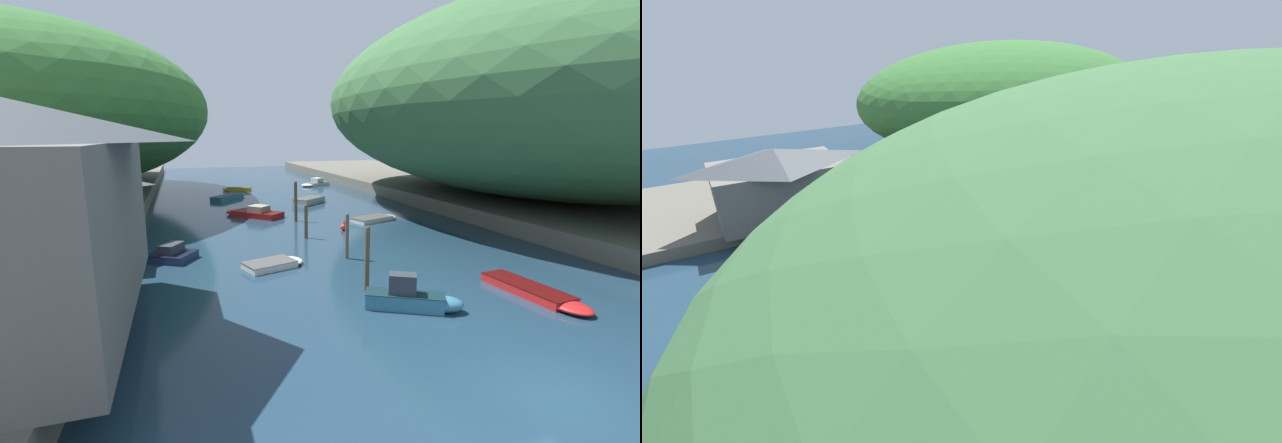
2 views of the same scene
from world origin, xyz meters
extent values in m
plane|color=#1E384C|center=(0.00, 30.00, 0.00)|extent=(130.00, 130.00, 0.00)
cube|color=#666056|center=(24.39, 30.00, 0.66)|extent=(22.00, 120.00, 1.33)
ellipsoid|color=#387033|center=(-25.49, 48.64, 10.25)|extent=(38.36, 53.70, 17.85)
ellipsoid|color=#3D6B3D|center=(25.49, 26.36, 10.92)|extent=(41.84, 58.58, 19.19)
cube|color=gray|center=(-17.51, 20.72, 2.87)|extent=(7.79, 7.74, 3.08)
pyramid|color=#4C4C51|center=(-17.51, 20.72, 5.15)|extent=(8.42, 8.35, 1.47)
cube|color=red|center=(-3.44, 30.68, 0.25)|extent=(4.73, 4.83, 0.49)
ellipsoid|color=red|center=(-5.04, 32.37, 0.25)|extent=(3.06, 3.07, 0.49)
cube|color=#450A0A|center=(-3.44, 30.68, 0.51)|extent=(4.82, 4.93, 0.03)
cube|color=#9E937F|center=(-3.34, 30.57, 0.79)|extent=(2.19, 2.20, 0.58)
cube|color=silver|center=(5.84, 25.49, 0.18)|extent=(3.95, 2.88, 0.37)
ellipsoid|color=silver|center=(7.52, 26.07, 0.18)|extent=(2.24, 2.21, 0.37)
cube|color=#504E4A|center=(5.84, 25.49, 0.38)|extent=(4.03, 2.94, 0.03)
cube|color=silver|center=(-5.50, 14.97, 0.18)|extent=(3.19, 2.51, 0.35)
ellipsoid|color=silver|center=(-4.16, 15.39, 0.18)|extent=(1.83, 2.00, 0.35)
cube|color=#504E4A|center=(-5.50, 14.97, 0.37)|extent=(3.25, 2.56, 0.03)
cube|color=teal|center=(-1.02, 7.33, 0.34)|extent=(3.47, 2.59, 0.68)
ellipsoid|color=teal|center=(0.45, 6.52, 0.34)|extent=(1.98, 1.73, 0.68)
cube|color=#132A33|center=(-1.02, 7.33, 0.69)|extent=(3.54, 2.65, 0.03)
cube|color=#333842|center=(-1.11, 7.38, 1.13)|extent=(1.40, 1.25, 0.90)
cube|color=silver|center=(3.32, 36.65, 0.33)|extent=(4.10, 3.87, 0.65)
ellipsoid|color=silver|center=(4.77, 37.88, 0.33)|extent=(2.58, 2.57, 0.65)
cube|color=#504E4A|center=(3.32, 36.65, 0.67)|extent=(4.18, 3.94, 0.03)
cube|color=red|center=(5.54, 7.18, 0.20)|extent=(1.77, 4.57, 0.41)
ellipsoid|color=red|center=(5.70, 4.95, 0.20)|extent=(1.54, 2.33, 0.41)
cube|color=#450A0A|center=(5.54, 7.18, 0.42)|extent=(1.81, 4.66, 0.03)
cube|color=navy|center=(-10.90, 18.41, 0.22)|extent=(3.32, 3.19, 0.44)
ellipsoid|color=navy|center=(-12.00, 19.07, 0.22)|extent=(2.16, 2.43, 0.44)
cube|color=black|center=(-10.90, 18.41, 0.45)|extent=(3.38, 3.25, 0.03)
cube|color=#333842|center=(-10.84, 18.37, 0.74)|extent=(1.55, 1.77, 0.60)
cube|color=teal|center=(-4.96, 42.84, 0.24)|extent=(4.16, 4.53, 0.47)
ellipsoid|color=teal|center=(-3.50, 44.60, 0.24)|extent=(2.63, 2.73, 0.47)
cube|color=#132A33|center=(-4.96, 42.84, 0.49)|extent=(4.24, 4.63, 0.03)
cube|color=white|center=(9.43, 53.05, 0.22)|extent=(4.29, 3.68, 0.44)
ellipsoid|color=white|center=(7.81, 52.07, 0.22)|extent=(2.61, 2.62, 0.44)
cube|color=#525252|center=(9.43, 53.05, 0.46)|extent=(4.37, 3.75, 0.03)
cube|color=silver|center=(9.53, 53.11, 0.78)|extent=(1.86, 1.89, 0.68)
cube|color=gold|center=(-2.55, 50.22, 0.22)|extent=(3.34, 2.42, 0.44)
ellipsoid|color=gold|center=(-3.97, 50.89, 0.22)|extent=(1.90, 1.70, 0.44)
cube|color=#4C3E0E|center=(-2.55, 50.22, 0.45)|extent=(3.40, 2.47, 0.03)
cylinder|color=brown|center=(-1.69, 9.88, 1.55)|extent=(0.24, 0.24, 3.09)
sphere|color=brown|center=(-1.69, 9.88, 3.14)|extent=(0.22, 0.22, 0.22)
cylinder|color=brown|center=(-0.56, 15.38, 1.35)|extent=(0.23, 0.23, 2.70)
sphere|color=brown|center=(-0.56, 15.38, 2.75)|extent=(0.21, 0.21, 0.21)
cylinder|color=brown|center=(-1.47, 21.27, 1.17)|extent=(0.27, 0.27, 2.35)
sphere|color=brown|center=(-1.47, 21.27, 2.40)|extent=(0.24, 0.24, 0.24)
cylinder|color=brown|center=(-0.55, 27.67, 1.69)|extent=(0.29, 0.29, 3.38)
sphere|color=brown|center=(-0.55, 27.67, 3.44)|extent=(0.26, 0.26, 0.26)
sphere|color=red|center=(2.11, 22.74, 0.28)|extent=(0.56, 0.56, 0.56)
cone|color=red|center=(2.11, 22.74, 0.70)|extent=(0.28, 0.28, 0.28)
cylinder|color=#282D3D|center=(-15.29, 19.89, 1.75)|extent=(0.13, 0.13, 0.85)
cylinder|color=#282D3D|center=(-15.22, 20.06, 1.75)|extent=(0.13, 0.13, 0.85)
cube|color=#B2231E|center=(-15.26, 19.97, 2.49)|extent=(0.34, 0.43, 0.62)
sphere|color=tan|center=(-15.26, 19.97, 2.91)|extent=(0.22, 0.22, 0.22)
camera|label=1|loc=(-10.05, -8.36, 7.52)|focal=24.00mm
camera|label=2|loc=(33.43, 0.67, 21.49)|focal=24.00mm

